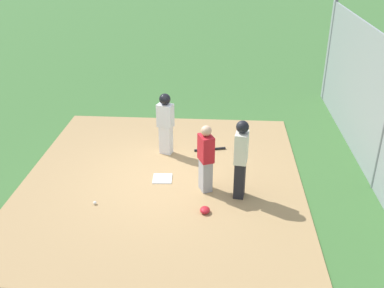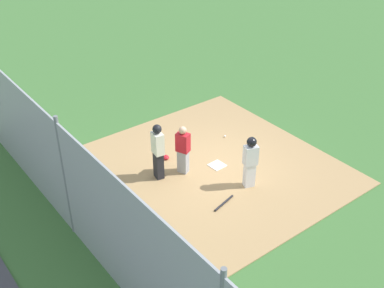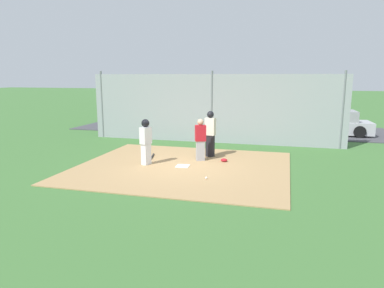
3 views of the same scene
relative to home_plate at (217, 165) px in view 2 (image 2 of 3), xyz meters
name	(u,v)px [view 2 (image 2 of 3)]	position (x,y,z in m)	size (l,w,h in m)	color
ground_plane	(217,166)	(0.00, 0.00, -0.04)	(140.00, 140.00, 0.00)	#3D6B33
dirt_infield	(217,166)	(0.00, 0.00, -0.03)	(7.20, 6.40, 0.03)	#A88456
home_plate	(217,165)	(0.00, 0.00, 0.00)	(0.44, 0.44, 0.02)	white
catcher	(183,149)	(-0.38, -1.01, 0.79)	(0.45, 0.39, 1.55)	#9E9EA3
umpire	(158,150)	(-0.59, -1.75, 0.93)	(0.41, 0.31, 1.77)	black
runner	(250,159)	(1.33, 0.07, 0.91)	(0.37, 0.44, 1.61)	silver
baseball_bat	(224,203)	(1.54, -1.05, 0.02)	(0.06, 0.06, 0.83)	black
catcher_mask	(166,157)	(-1.27, -1.04, 0.05)	(0.24, 0.20, 0.12)	#B21923
baseball	(225,136)	(-1.13, 1.29, 0.03)	(0.07, 0.07, 0.07)	white
backstop_fence	(66,180)	(0.00, -4.78, 1.56)	(12.00, 0.10, 3.35)	#93999E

